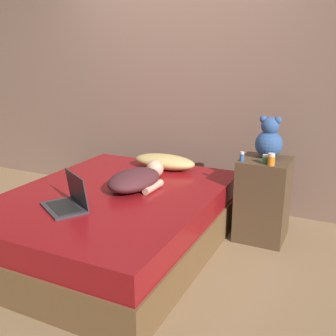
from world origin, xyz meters
TOP-DOWN VIEW (x-y plane):
  - ground_plane at (0.00, 0.00)m, footprint 12.00×12.00m
  - wall_back at (0.00, 1.28)m, footprint 8.00×0.06m
  - bed at (0.00, 0.00)m, footprint 1.58×2.00m
  - nightstand at (1.05, 0.68)m, footprint 0.40×0.40m
  - pillow at (0.08, 0.76)m, footprint 0.62×0.28m
  - person_lying at (0.12, 0.19)m, footprint 0.38×0.70m
  - laptop at (-0.10, -0.41)m, footprint 0.43×0.39m
  - teddy_bear at (1.05, 0.75)m, footprint 0.23×0.23m
  - bottle_green at (1.07, 0.55)m, footprint 0.05×0.05m
  - bottle_orange at (1.12, 0.52)m, footprint 0.06×0.06m
  - bottle_blue at (0.89, 0.54)m, footprint 0.04×0.04m

SIDE VIEW (x-z plane):
  - ground_plane at x=0.00m, z-range 0.00..0.00m
  - bed at x=0.00m, z-range 0.00..0.47m
  - nightstand at x=1.05m, z-range 0.00..0.70m
  - laptop at x=-0.10m, z-range 0.40..0.65m
  - pillow at x=0.08m, z-range 0.47..0.61m
  - person_lying at x=0.12m, z-range 0.47..0.62m
  - bottle_green at x=1.07m, z-range 0.70..0.77m
  - bottle_blue at x=0.89m, z-range 0.70..0.77m
  - bottle_orange at x=1.12m, z-range 0.70..0.79m
  - teddy_bear at x=1.05m, z-range 0.67..1.02m
  - wall_back at x=0.00m, z-range 0.00..2.60m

